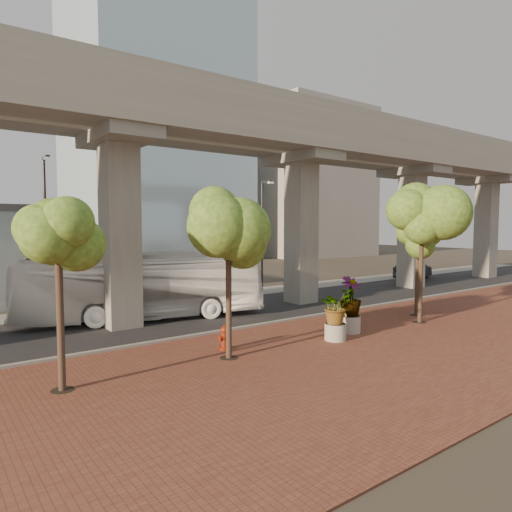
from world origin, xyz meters
TOP-DOWN VIEW (x-y plane):
  - ground at (0.00, 0.00)m, footprint 160.00×160.00m
  - brick_plaza at (0.00, -8.00)m, footprint 70.00×13.00m
  - asphalt_road at (0.00, 2.00)m, footprint 90.00×8.00m
  - curb_strip at (0.00, -2.00)m, footprint 70.00×0.25m
  - far_sidewalk at (0.00, 7.50)m, footprint 90.00×3.00m
  - transit_viaduct at (0.00, 2.00)m, footprint 72.00×5.60m
  - midrise_block at (38.00, 36.00)m, footprint 18.00×16.00m
  - transit_bus at (-4.43, 3.07)m, footprint 13.17×6.18m
  - parked_car at (22.65, 4.92)m, footprint 5.52×3.08m
  - fire_hydrant at (-4.18, -4.62)m, footprint 0.51×0.46m
  - planter_front at (0.50, -6.27)m, footprint 2.08×2.08m
  - planter_right at (2.11, -5.66)m, footprint 2.46×2.46m
  - planter_left at (3.00, -4.84)m, footprint 1.86×1.86m
  - street_tree_far_west at (-10.64, -5.49)m, footprint 3.23×3.23m
  - street_tree_near_west at (-4.70, -5.71)m, footprint 3.65×3.65m
  - street_tree_near_east at (6.69, -6.34)m, footprint 4.37×4.37m
  - street_tree_far_east at (8.19, -5.15)m, footprint 3.09×3.09m
  - streetlamp_west at (-8.44, 6.33)m, footprint 0.43×1.25m
  - streetlamp_east at (6.73, 7.01)m, footprint 0.41×1.20m

SIDE VIEW (x-z plane):
  - ground at x=0.00m, z-range 0.00..0.00m
  - asphalt_road at x=0.00m, z-range 0.00..0.04m
  - brick_plaza at x=0.00m, z-range 0.00..0.06m
  - far_sidewalk at x=0.00m, z-range 0.00..0.06m
  - curb_strip at x=0.00m, z-range 0.00..0.16m
  - fire_hydrant at x=-4.18m, z-range 0.04..1.06m
  - parked_car at x=22.65m, z-range 0.00..1.72m
  - planter_left at x=3.00m, z-range 0.28..2.33m
  - planter_front at x=0.50m, z-range 0.30..2.59m
  - planter_right at x=2.11m, z-range 0.34..2.97m
  - transit_bus at x=-4.43m, z-range 0.00..3.58m
  - street_tree_far_east at x=8.19m, z-range 1.53..7.33m
  - streetlamp_east at x=6.73m, z-range 0.69..8.97m
  - street_tree_near_west at x=-4.70m, z-range 1.60..8.06m
  - street_tree_far_west at x=-10.64m, z-range 1.75..8.12m
  - streetlamp_west at x=-8.44m, z-range 0.72..9.37m
  - street_tree_near_east at x=6.69m, z-range 1.72..9.05m
  - transit_viaduct at x=0.00m, z-range 1.09..13.49m
  - midrise_block at x=38.00m, z-range 0.00..24.00m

